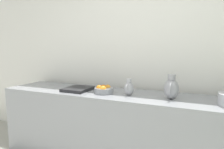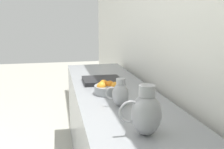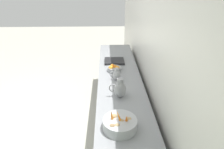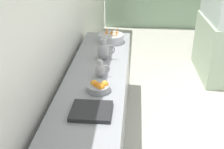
% 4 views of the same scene
% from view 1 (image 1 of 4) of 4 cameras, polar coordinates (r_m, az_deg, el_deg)
% --- Properties ---
extents(tile_wall_left, '(0.10, 7.80, 3.00)m').
position_cam_1_polar(tile_wall_left, '(2.42, 18.10, 10.41)').
color(tile_wall_left, white).
rests_on(tile_wall_left, ground_plane).
extents(prep_counter, '(0.64, 3.06, 0.86)m').
position_cam_1_polar(prep_counter, '(2.29, 2.86, -16.42)').
color(prep_counter, gray).
rests_on(prep_counter, ground_plane).
extents(orange_bowl, '(0.22, 0.22, 0.10)m').
position_cam_1_polar(orange_bowl, '(2.16, -2.58, -4.70)').
color(orange_bowl, gray).
rests_on(orange_bowl, prep_counter).
extents(metal_pitcher_tall, '(0.21, 0.15, 0.25)m').
position_cam_1_polar(metal_pitcher_tall, '(1.98, 17.79, -3.99)').
color(metal_pitcher_tall, '#939399').
rests_on(metal_pitcher_tall, prep_counter).
extents(metal_pitcher_short, '(0.16, 0.11, 0.18)m').
position_cam_1_polar(metal_pitcher_short, '(2.06, 5.20, -4.13)').
color(metal_pitcher_short, '#A3A3A8').
rests_on(metal_pitcher_short, prep_counter).
extents(counter_sink_basin, '(0.34, 0.30, 0.04)m').
position_cam_1_polar(counter_sink_basin, '(2.35, -10.47, -4.40)').
color(counter_sink_basin, '#232326').
rests_on(counter_sink_basin, prep_counter).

